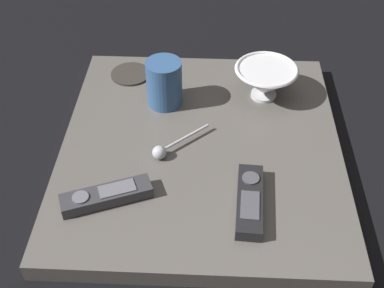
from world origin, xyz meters
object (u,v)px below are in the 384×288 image
object	(u,v)px
cereal_bowl	(265,80)
coffee_mug	(164,83)
tv_remote_far	(106,196)
drink_coaster	(131,74)
teaspoon	(164,150)
tv_remote_near	(250,201)

from	to	relation	value
cereal_bowl	coffee_mug	bearing A→B (deg)	-171.53
coffee_mug	tv_remote_far	world-z (taller)	coffee_mug
coffee_mug	drink_coaster	world-z (taller)	coffee_mug
coffee_mug	teaspoon	distance (m)	0.17
drink_coaster	tv_remote_near	bearing A→B (deg)	-55.68
teaspoon	cereal_bowl	bearing A→B (deg)	44.02
teaspoon	drink_coaster	bearing A→B (deg)	110.93
cereal_bowl	teaspoon	bearing A→B (deg)	-135.98
tv_remote_near	tv_remote_far	bearing A→B (deg)	179.89
cereal_bowl	drink_coaster	size ratio (longest dim) A/B	1.48
tv_remote_near	cereal_bowl	bearing A→B (deg)	82.18
teaspoon	tv_remote_far	distance (m)	0.15
coffee_mug	teaspoon	xyz separation A→B (m)	(0.01, -0.17, -0.04)
teaspoon	tv_remote_near	distance (m)	0.20
cereal_bowl	tv_remote_far	bearing A→B (deg)	-133.02
cereal_bowl	drink_coaster	distance (m)	0.32
tv_remote_near	drink_coaster	bearing A→B (deg)	124.32
coffee_mug	tv_remote_near	size ratio (longest dim) A/B	0.65
drink_coaster	coffee_mug	bearing A→B (deg)	-47.93
cereal_bowl	tv_remote_near	xyz separation A→B (m)	(-0.04, -0.32, -0.03)
tv_remote_far	drink_coaster	distance (m)	0.39
cereal_bowl	drink_coaster	bearing A→B (deg)	167.66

